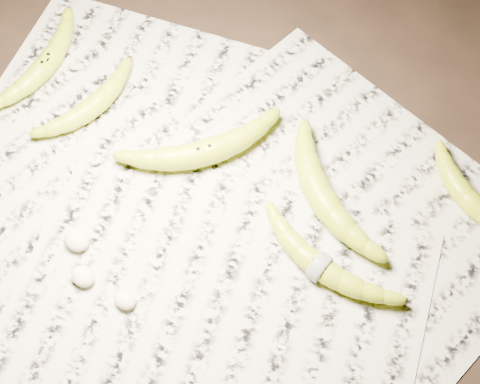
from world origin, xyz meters
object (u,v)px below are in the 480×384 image
Objects in this scene: banana_upper_a at (320,194)px; banana_center at (204,152)px; banana_left_b at (93,105)px; banana_upper_b at (467,196)px; banana_taped at (320,266)px; banana_left_a at (46,63)px.

banana_center is at bearing -135.97° from banana_upper_a.
banana_left_b is 1.07× the size of banana_upper_b.
banana_taped is at bearing -95.63° from banana_upper_b.
banana_upper_b is at bearing -28.32° from banana_center.
banana_left_b is at bearing 136.10° from banana_center.
banana_center is at bearing -132.62° from banana_upper_b.
banana_taped is (0.24, -0.06, -0.00)m from banana_center.
banana_upper_a reaches higher than banana_upper_b.
banana_center reaches higher than banana_left_a.
banana_taped is 1.27× the size of banana_upper_b.
banana_upper_a is at bearing -122.37° from banana_upper_b.
banana_taped is 0.24m from banana_upper_b.
banana_upper_a is at bearing -40.18° from banana_center.
banana_upper_a reaches higher than banana_left_a.
banana_center is 0.39m from banana_upper_b.
banana_left_a is 0.68m from banana_upper_b.
banana_upper_b is (0.18, 0.12, -0.00)m from banana_upper_a.
banana_upper_a is at bearing 125.62° from banana_taped.
banana_left_b is 0.58m from banana_upper_b.
banana_left_a is 0.93× the size of banana_upper_a.
banana_taped reaches higher than banana_upper_b.
banana_taped is at bearing -84.51° from banana_left_b.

